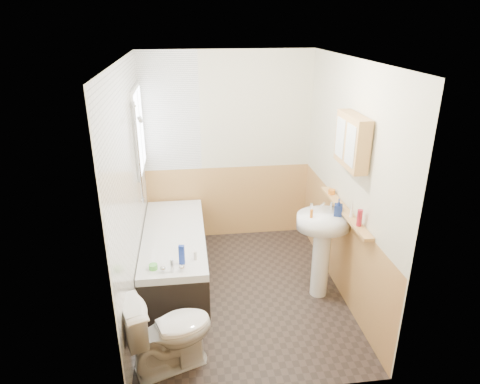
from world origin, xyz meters
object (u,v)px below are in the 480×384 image
(bathtub, at_px, (175,253))
(medicine_cabinet, at_px, (352,141))
(toilet, at_px, (169,331))
(sink, at_px, (322,238))
(pine_shelf, at_px, (345,211))

(bathtub, distance_m, medicine_cabinet, 2.38)
(bathtub, height_order, toilet, toilet)
(sink, height_order, medicine_cabinet, medicine_cabinet)
(medicine_cabinet, bearing_deg, bathtub, 158.86)
(bathtub, relative_size, sink, 1.68)
(toilet, height_order, pine_shelf, pine_shelf)
(sink, height_order, pine_shelf, sink)
(bathtub, xyz_separation_m, sink, (1.57, -0.57, 0.40))
(bathtub, distance_m, sink, 1.72)
(toilet, bearing_deg, medicine_cabinet, -86.30)
(pine_shelf, bearing_deg, sink, 170.72)
(sink, bearing_deg, medicine_cabinet, -27.16)
(medicine_cabinet, bearing_deg, pine_shelf, 69.01)
(toilet, xyz_separation_m, medicine_cabinet, (1.77, 0.76, 1.40))
(bathtub, bearing_deg, sink, -19.89)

